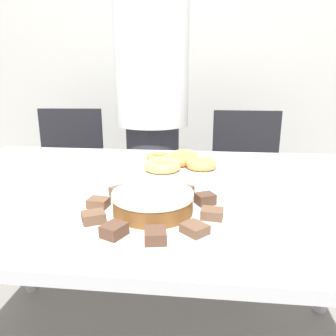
% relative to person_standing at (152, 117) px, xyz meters
% --- Properties ---
extents(wall_back, '(8.00, 0.05, 2.60)m').
position_rel_person_standing_xyz_m(wall_back, '(0.13, 0.77, 0.43)').
color(wall_back, beige).
rests_on(wall_back, ground_plane).
extents(table, '(1.58, 0.99, 0.76)m').
position_rel_person_standing_xyz_m(table, '(0.13, -0.83, -0.19)').
color(table, silver).
rests_on(table, ground_plane).
extents(person_standing, '(0.39, 0.39, 1.66)m').
position_rel_person_standing_xyz_m(person_standing, '(0.00, 0.00, 0.00)').
color(person_standing, '#383842').
rests_on(person_standing, ground_plane).
extents(office_chair_left, '(0.47, 0.47, 0.89)m').
position_rel_person_standing_xyz_m(office_chair_left, '(-0.54, 0.05, -0.45)').
color(office_chair_left, black).
rests_on(office_chair_left, ground_plane).
extents(office_chair_right, '(0.44, 0.44, 0.89)m').
position_rel_person_standing_xyz_m(office_chair_right, '(0.54, 0.05, -0.45)').
color(office_chair_right, black).
rests_on(office_chair_right, ground_plane).
extents(plate_cake, '(0.38, 0.38, 0.01)m').
position_rel_person_standing_xyz_m(plate_cake, '(0.16, -1.06, -0.10)').
color(plate_cake, white).
rests_on(plate_cake, table).
extents(plate_donuts, '(0.39, 0.39, 0.01)m').
position_rel_person_standing_xyz_m(plate_donuts, '(0.19, -0.62, -0.10)').
color(plate_donuts, white).
rests_on(plate_donuts, table).
extents(frosted_cake, '(0.20, 0.20, 0.05)m').
position_rel_person_standing_xyz_m(frosted_cake, '(0.16, -1.06, -0.07)').
color(frosted_cake, brown).
rests_on(frosted_cake, plate_cake).
extents(lamington_0, '(0.06, 0.06, 0.03)m').
position_rel_person_standing_xyz_m(lamington_0, '(0.29, -0.99, -0.08)').
color(lamington_0, '#513828').
rests_on(lamington_0, plate_cake).
extents(lamington_1, '(0.07, 0.08, 0.02)m').
position_rel_person_standing_xyz_m(lamington_1, '(0.23, -0.93, -0.09)').
color(lamington_1, brown).
rests_on(lamington_1, plate_cake).
extents(lamington_2, '(0.06, 0.07, 0.02)m').
position_rel_person_standing_xyz_m(lamington_2, '(0.14, -0.92, -0.09)').
color(lamington_2, brown).
rests_on(lamington_2, plate_cake).
extents(lamington_3, '(0.07, 0.07, 0.02)m').
position_rel_person_standing_xyz_m(lamington_3, '(0.06, -0.96, -0.09)').
color(lamington_3, brown).
rests_on(lamington_3, plate_cake).
extents(lamington_4, '(0.05, 0.05, 0.02)m').
position_rel_person_standing_xyz_m(lamington_4, '(0.02, -1.05, -0.09)').
color(lamington_4, brown).
rests_on(lamington_4, plate_cake).
extents(lamington_5, '(0.06, 0.06, 0.02)m').
position_rel_person_standing_xyz_m(lamington_5, '(0.04, -1.13, -0.09)').
color(lamington_5, brown).
rests_on(lamington_5, plate_cake).
extents(lamington_6, '(0.06, 0.06, 0.03)m').
position_rel_person_standing_xyz_m(lamington_6, '(0.10, -1.19, -0.09)').
color(lamington_6, brown).
rests_on(lamington_6, plate_cake).
extents(lamington_7, '(0.05, 0.06, 0.02)m').
position_rel_person_standing_xyz_m(lamington_7, '(0.19, -1.21, -0.09)').
color(lamington_7, brown).
rests_on(lamington_7, plate_cake).
extents(lamington_8, '(0.07, 0.07, 0.02)m').
position_rel_person_standing_xyz_m(lamington_8, '(0.27, -1.16, -0.09)').
color(lamington_8, brown).
rests_on(lamington_8, plate_cake).
extents(lamington_9, '(0.06, 0.05, 0.02)m').
position_rel_person_standing_xyz_m(lamington_9, '(0.31, -1.08, -0.09)').
color(lamington_9, brown).
rests_on(lamington_9, plate_cake).
extents(donut_0, '(0.11, 0.11, 0.04)m').
position_rel_person_standing_xyz_m(donut_0, '(0.19, -0.62, -0.08)').
color(donut_0, '#D18E4C').
rests_on(donut_0, plate_donuts).
extents(donut_1, '(0.11, 0.11, 0.04)m').
position_rel_person_standing_xyz_m(donut_1, '(0.21, -0.55, -0.08)').
color(donut_1, tan).
rests_on(donut_1, plate_donuts).
extents(donut_2, '(0.10, 0.10, 0.03)m').
position_rel_person_standing_xyz_m(donut_2, '(0.12, -0.58, -0.08)').
color(donut_2, '#C68447').
rests_on(donut_2, plate_donuts).
extents(donut_3, '(0.13, 0.13, 0.04)m').
position_rel_person_standing_xyz_m(donut_3, '(0.14, -0.70, -0.08)').
color(donut_3, '#E5AD66').
rests_on(donut_3, plate_donuts).
extents(donut_4, '(0.11, 0.11, 0.04)m').
position_rel_person_standing_xyz_m(donut_4, '(0.28, -0.66, -0.08)').
color(donut_4, tan).
rests_on(donut_4, plate_donuts).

